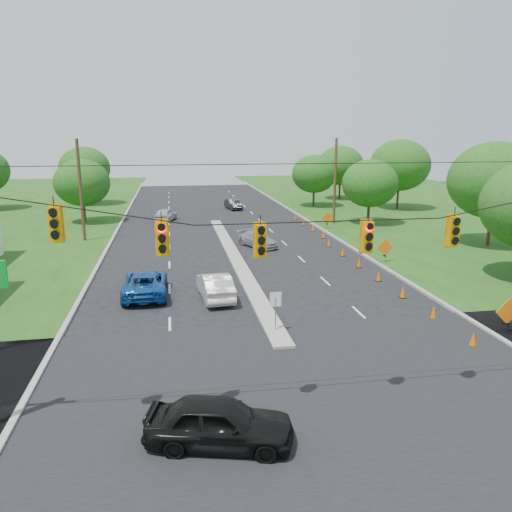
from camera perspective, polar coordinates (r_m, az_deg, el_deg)
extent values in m
plane|color=black|center=(19.00, 6.09, -15.56)|extent=(160.00, 160.00, 0.00)
cube|color=black|center=(19.00, 6.09, -15.56)|extent=(160.00, 14.00, 0.02)
cube|color=gray|center=(47.16, -16.10, 1.78)|extent=(0.25, 110.00, 0.16)
cube|color=gray|center=(49.12, 8.02, 2.64)|extent=(0.25, 110.00, 0.16)
cube|color=gray|center=(38.35, -2.38, -0.34)|extent=(1.00, 34.00, 0.18)
cylinder|color=gray|center=(23.92, 2.24, -6.79)|extent=(0.06, 0.06, 1.80)
cube|color=white|center=(23.65, 2.26, -4.98)|extent=(0.55, 0.04, 0.70)
cylinder|color=black|center=(15.80, 7.70, 5.36)|extent=(24.00, 0.04, 0.04)
cube|color=#F7A705|center=(15.49, -21.94, 3.39)|extent=(0.34, 0.24, 1.00)
cube|color=#F7A705|center=(15.23, -10.68, 1.97)|extent=(0.34, 0.24, 1.00)
cube|color=#F7A705|center=(15.50, 0.51, 1.75)|extent=(0.34, 0.24, 1.00)
cube|color=#F7A705|center=(16.47, 12.59, 2.13)|extent=(0.34, 0.24, 1.00)
cube|color=#F7A705|center=(17.80, 21.60, 2.62)|extent=(0.34, 0.24, 1.00)
cylinder|color=#422D1C|center=(46.83, -19.40, 7.04)|extent=(0.28, 0.28, 9.00)
cylinder|color=#422D1C|center=(53.96, 9.02, 8.41)|extent=(0.28, 0.28, 9.00)
cone|color=#DA6000|center=(24.69, 23.58, -8.68)|extent=(0.32, 0.32, 0.70)
cone|color=#DA6000|center=(27.47, 19.63, -6.09)|extent=(0.32, 0.32, 0.70)
cone|color=#DA6000|center=(30.39, 16.45, -3.97)|extent=(0.32, 0.32, 0.70)
cone|color=#DA6000|center=(33.43, 13.85, -2.21)|extent=(0.32, 0.32, 0.70)
cone|color=#DA6000|center=(36.55, 11.69, -0.75)|extent=(0.32, 0.32, 0.70)
cone|color=#DA6000|center=(39.73, 9.88, 0.48)|extent=(0.32, 0.32, 0.70)
cone|color=#DA6000|center=(42.96, 8.34, 1.53)|extent=(0.32, 0.32, 0.70)
cone|color=#DA6000|center=(46.40, 7.72, 2.45)|extent=(0.32, 0.32, 0.70)
cone|color=#DA6000|center=(49.70, 6.53, 3.22)|extent=(0.32, 0.32, 0.70)
cone|color=#DA6000|center=(53.01, 5.48, 3.90)|extent=(0.32, 0.32, 0.70)
cone|color=#DA6000|center=(56.35, 4.55, 4.49)|extent=(0.32, 0.32, 0.70)
cube|color=black|center=(26.69, 26.72, -6.90)|extent=(0.06, 0.58, 0.26)
cube|color=black|center=(26.69, 26.72, -6.90)|extent=(0.06, 0.58, 0.26)
cube|color=orange|center=(26.50, 26.85, -5.68)|extent=(1.27, 0.05, 1.27)
cube|color=black|center=(38.29, 14.45, 0.06)|extent=(0.06, 0.58, 0.26)
cube|color=black|center=(38.29, 14.45, 0.06)|extent=(0.06, 0.58, 0.26)
cube|color=orange|center=(38.16, 14.50, 0.94)|extent=(1.27, 0.05, 1.27)
cube|color=black|center=(51.11, 8.11, 3.69)|extent=(0.06, 0.58, 0.26)
cube|color=black|center=(51.11, 8.11, 3.69)|extent=(0.06, 0.58, 0.26)
cube|color=orange|center=(51.01, 8.14, 4.35)|extent=(1.27, 0.05, 1.27)
cylinder|color=black|center=(57.25, -19.02, 4.86)|extent=(0.28, 0.28, 2.52)
ellipsoid|color=#194C14|center=(56.91, -19.26, 7.92)|extent=(5.88, 5.88, 5.04)
cylinder|color=black|center=(72.24, -18.77, 6.70)|extent=(0.28, 0.28, 2.88)
ellipsoid|color=#194C14|center=(71.95, -18.99, 9.48)|extent=(6.72, 6.72, 5.76)
cylinder|color=black|center=(47.00, 25.12, 2.99)|extent=(0.28, 0.28, 3.24)
ellipsoid|color=#194C14|center=(46.52, 25.61, 7.79)|extent=(7.56, 7.56, 6.48)
cylinder|color=black|center=(54.63, 12.72, 4.88)|extent=(0.28, 0.28, 2.52)
ellipsoid|color=#194C14|center=(54.26, 12.89, 8.10)|extent=(5.88, 5.88, 5.04)
cylinder|color=black|center=(66.87, 15.89, 6.56)|extent=(0.28, 0.28, 3.24)
ellipsoid|color=#194C14|center=(66.54, 16.11, 9.94)|extent=(7.56, 7.56, 6.48)
cylinder|color=black|center=(75.50, 9.53, 7.50)|extent=(0.28, 0.28, 2.88)
ellipsoid|color=#194C14|center=(75.22, 9.64, 10.16)|extent=(6.72, 6.72, 5.76)
cylinder|color=black|center=(67.08, 6.60, 6.69)|extent=(0.28, 0.28, 2.52)
ellipsoid|color=#194C14|center=(66.78, 6.67, 9.32)|extent=(5.88, 5.88, 5.04)
imported|color=black|center=(15.97, -4.20, -18.45)|extent=(4.83, 2.86, 1.54)
imported|color=beige|center=(29.03, -4.70, -3.41)|extent=(1.99, 4.72, 1.52)
imported|color=#124692|center=(30.21, -12.53, -3.03)|extent=(2.53, 5.43, 1.51)
imported|color=gray|center=(42.43, 0.21, 1.90)|extent=(3.42, 4.66, 1.26)
imported|color=#B7B6BC|center=(56.24, -10.32, 4.68)|extent=(2.84, 4.52, 1.43)
imported|color=black|center=(64.43, -2.62, 5.94)|extent=(2.04, 4.12, 1.30)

